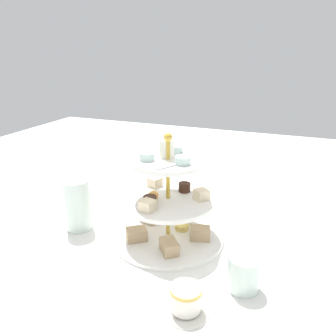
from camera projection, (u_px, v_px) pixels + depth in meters
name	position (u px, v px, depth m)	size (l,w,h in m)	color
ground_plane	(168.00, 237.00, 0.83)	(2.40, 2.40, 0.00)	white
tiered_serving_stand	(168.00, 208.00, 0.80)	(0.28, 0.28, 0.27)	white
water_glass_tall_right	(78.00, 205.00, 0.85)	(0.07, 0.07, 0.14)	silver
water_glass_short_left	(244.00, 273.00, 0.64)	(0.06, 0.06, 0.07)	silver
teacup_with_saucer	(186.00, 300.00, 0.59)	(0.09, 0.09, 0.05)	white
butter_knife_left	(171.00, 190.00, 1.10)	(0.17, 0.01, 0.00)	silver
butter_knife_right	(72.00, 301.00, 0.62)	(0.17, 0.01, 0.00)	silver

